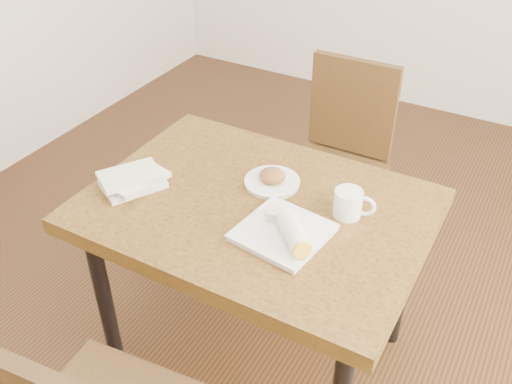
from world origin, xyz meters
The scene contains 7 objects.
ground centered at (0.00, 0.00, -0.01)m, with size 4.00×5.00×0.01m, color #472814.
table centered at (0.00, 0.00, 0.67)m, with size 1.16×0.85×0.75m.
chair_far centered at (0.01, 0.77, 0.55)m, with size 0.42×0.42×0.95m.
plate_scone centered at (-0.01, 0.13, 0.77)m, with size 0.20×0.20×0.06m.
coffee_mug centered at (0.30, 0.10, 0.80)m, with size 0.14×0.10×0.10m.
plate_burrito centered at (0.17, -0.11, 0.78)m, with size 0.30×0.30×0.09m.
book_stack centered at (-0.43, -0.12, 0.78)m, with size 0.24×0.26×0.06m.
Camera 1 is at (0.76, -1.36, 1.93)m, focal length 40.00 mm.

